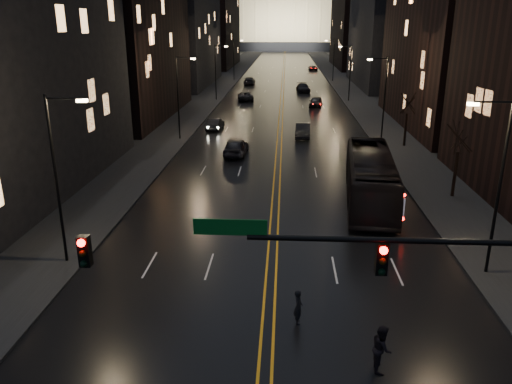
% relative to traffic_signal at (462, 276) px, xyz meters
% --- Properties ---
extents(road, '(20.00, 320.00, 0.02)m').
position_rel_traffic_signal_xyz_m(road, '(-5.91, 130.00, -5.09)').
color(road, black).
rests_on(road, ground).
extents(sidewalk_left, '(8.00, 320.00, 0.16)m').
position_rel_traffic_signal_xyz_m(sidewalk_left, '(-19.91, 130.00, -5.02)').
color(sidewalk_left, black).
rests_on(sidewalk_left, ground).
extents(sidewalk_right, '(8.00, 320.00, 0.16)m').
position_rel_traffic_signal_xyz_m(sidewalk_right, '(8.09, 130.00, -5.02)').
color(sidewalk_right, black).
rests_on(sidewalk_right, ground).
extents(center_line, '(0.62, 320.00, 0.01)m').
position_rel_traffic_signal_xyz_m(center_line, '(-5.91, 130.00, -5.08)').
color(center_line, orange).
rests_on(center_line, road).
extents(building_left_mid, '(12.00, 30.00, 28.00)m').
position_rel_traffic_signal_xyz_m(building_left_mid, '(-26.91, 54.00, 8.90)').
color(building_left_mid, black).
rests_on(building_left_mid, ground).
extents(building_left_far, '(12.00, 34.00, 20.00)m').
position_rel_traffic_signal_xyz_m(building_left_far, '(-26.91, 92.00, 4.90)').
color(building_left_far, black).
rests_on(building_left_far, ground).
extents(building_left_dist, '(12.00, 40.00, 24.00)m').
position_rel_traffic_signal_xyz_m(building_left_dist, '(-26.91, 140.00, 6.90)').
color(building_left_dist, black).
rests_on(building_left_dist, ground).
extents(building_right_mid, '(12.00, 34.00, 26.00)m').
position_rel_traffic_signal_xyz_m(building_right_mid, '(15.09, 92.00, 7.90)').
color(building_right_mid, black).
rests_on(building_right_mid, ground).
extents(building_right_dist, '(12.00, 40.00, 22.00)m').
position_rel_traffic_signal_xyz_m(building_right_dist, '(15.09, 140.00, 5.90)').
color(building_right_dist, black).
rests_on(building_right_dist, ground).
extents(capitol, '(90.00, 50.00, 58.50)m').
position_rel_traffic_signal_xyz_m(capitol, '(-5.91, 250.00, 12.05)').
color(capitol, black).
rests_on(capitol, ground).
extents(traffic_signal, '(17.29, 0.45, 7.00)m').
position_rel_traffic_signal_xyz_m(traffic_signal, '(0.00, 0.00, 0.00)').
color(traffic_signal, black).
rests_on(traffic_signal, ground).
extents(streetlamp_right_near, '(2.13, 0.25, 9.00)m').
position_rel_traffic_signal_xyz_m(streetlamp_right_near, '(4.91, 10.00, -0.02)').
color(streetlamp_right_near, black).
rests_on(streetlamp_right_near, ground).
extents(streetlamp_left_near, '(2.13, 0.25, 9.00)m').
position_rel_traffic_signal_xyz_m(streetlamp_left_near, '(-16.72, 10.00, -0.02)').
color(streetlamp_left_near, black).
rests_on(streetlamp_left_near, ground).
extents(streetlamp_right_mid, '(2.13, 0.25, 9.00)m').
position_rel_traffic_signal_xyz_m(streetlamp_right_mid, '(4.91, 40.00, -0.02)').
color(streetlamp_right_mid, black).
rests_on(streetlamp_right_mid, ground).
extents(streetlamp_left_mid, '(2.13, 0.25, 9.00)m').
position_rel_traffic_signal_xyz_m(streetlamp_left_mid, '(-16.72, 40.00, -0.02)').
color(streetlamp_left_mid, black).
rests_on(streetlamp_left_mid, ground).
extents(streetlamp_right_far, '(2.13, 0.25, 9.00)m').
position_rel_traffic_signal_xyz_m(streetlamp_right_far, '(4.91, 70.00, -0.02)').
color(streetlamp_right_far, black).
rests_on(streetlamp_right_far, ground).
extents(streetlamp_left_far, '(2.13, 0.25, 9.00)m').
position_rel_traffic_signal_xyz_m(streetlamp_left_far, '(-16.72, 70.00, -0.02)').
color(streetlamp_left_far, black).
rests_on(streetlamp_left_far, ground).
extents(streetlamp_right_dist, '(2.13, 0.25, 9.00)m').
position_rel_traffic_signal_xyz_m(streetlamp_right_dist, '(4.91, 100.00, -0.02)').
color(streetlamp_right_dist, black).
rests_on(streetlamp_right_dist, ground).
extents(streetlamp_left_dist, '(2.13, 0.25, 9.00)m').
position_rel_traffic_signal_xyz_m(streetlamp_left_dist, '(-16.72, 100.00, -0.02)').
color(streetlamp_left_dist, black).
rests_on(streetlamp_left_dist, ground).
extents(tree_right_mid, '(2.40, 2.40, 6.65)m').
position_rel_traffic_signal_xyz_m(tree_right_mid, '(7.09, 22.00, -0.58)').
color(tree_right_mid, black).
rests_on(tree_right_mid, ground).
extents(tree_right_far, '(2.40, 2.40, 6.65)m').
position_rel_traffic_signal_xyz_m(tree_right_far, '(7.09, 38.00, -0.58)').
color(tree_right_far, black).
rests_on(tree_right_far, ground).
extents(bus, '(4.36, 13.35, 3.65)m').
position_rel_traffic_signal_xyz_m(bus, '(0.78, 20.74, -3.28)').
color(bus, black).
rests_on(bus, ground).
extents(oncoming_car_a, '(2.34, 5.10, 1.70)m').
position_rel_traffic_signal_xyz_m(oncoming_car_a, '(-10.05, 33.70, -4.26)').
color(oncoming_car_a, black).
rests_on(oncoming_car_a, ground).
extents(oncoming_car_b, '(1.85, 4.45, 1.43)m').
position_rel_traffic_signal_xyz_m(oncoming_car_b, '(-13.74, 45.67, -4.39)').
color(oncoming_car_b, black).
rests_on(oncoming_car_b, ground).
extents(oncoming_car_c, '(3.11, 5.62, 1.49)m').
position_rel_traffic_signal_xyz_m(oncoming_car_c, '(-11.99, 70.26, -4.36)').
color(oncoming_car_c, black).
rests_on(oncoming_car_c, ground).
extents(oncoming_car_d, '(2.20, 5.35, 1.55)m').
position_rel_traffic_signal_xyz_m(oncoming_car_d, '(-13.02, 93.72, -4.33)').
color(oncoming_car_d, black).
rests_on(oncoming_car_d, ground).
extents(receding_car_a, '(1.85, 4.76, 1.55)m').
position_rel_traffic_signal_xyz_m(receding_car_a, '(-3.30, 42.07, -4.33)').
color(receding_car_a, black).
rests_on(receding_car_a, ground).
extents(receding_car_b, '(2.45, 4.85, 1.58)m').
position_rel_traffic_signal_xyz_m(receding_car_b, '(-0.64, 63.92, -4.31)').
color(receding_car_b, black).
rests_on(receding_car_b, ground).
extents(receding_car_c, '(2.73, 5.65, 1.58)m').
position_rel_traffic_signal_xyz_m(receding_car_c, '(-2.03, 81.38, -4.31)').
color(receding_car_c, black).
rests_on(receding_car_c, ground).
extents(receding_car_d, '(2.41, 4.74, 1.28)m').
position_rel_traffic_signal_xyz_m(receding_car_d, '(2.14, 127.84, -4.46)').
color(receding_car_d, black).
rests_on(receding_car_d, ground).
extents(pedestrian_a, '(0.44, 0.61, 1.58)m').
position_rel_traffic_signal_xyz_m(pedestrian_a, '(-4.63, 5.00, -4.31)').
color(pedestrian_a, black).
rests_on(pedestrian_a, ground).
extents(pedestrian_b, '(0.54, 0.92, 1.84)m').
position_rel_traffic_signal_xyz_m(pedestrian_b, '(-1.64, 2.17, -4.18)').
color(pedestrian_b, black).
rests_on(pedestrian_b, ground).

